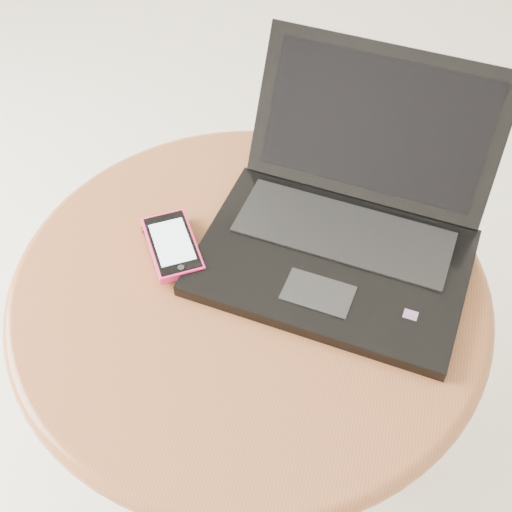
# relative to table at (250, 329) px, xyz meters

# --- Properties ---
(table) EXTENTS (0.68, 0.68, 0.54)m
(table) POSITION_rel_table_xyz_m (0.00, 0.00, 0.00)
(table) COLOR #5C3019
(table) RESTS_ON ground
(laptop) EXTENTS (0.41, 0.41, 0.22)m
(laptop) POSITION_rel_table_xyz_m (0.11, 0.11, 0.16)
(laptop) COLOR black
(laptop) RESTS_ON table
(phone_black) EXTENTS (0.11, 0.11, 0.01)m
(phone_black) POSITION_rel_table_xyz_m (-0.12, 0.03, 0.12)
(phone_black) COLOR black
(phone_black) RESTS_ON table
(phone_pink) EXTENTS (0.12, 0.14, 0.01)m
(phone_pink) POSITION_rel_table_xyz_m (-0.12, 0.03, 0.13)
(phone_pink) COLOR #ED2467
(phone_pink) RESTS_ON phone_black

